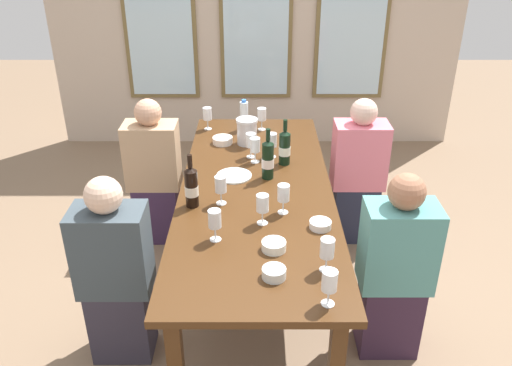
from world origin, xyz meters
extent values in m
plane|color=#7F654D|center=(0.00, 0.00, 0.00)|extent=(12.00, 12.00, 0.00)
cube|color=#C1AD99|center=(0.00, 2.50, 1.45)|extent=(4.13, 0.06, 2.90)
cube|color=brown|center=(-0.95, 2.45, 1.45)|extent=(0.72, 0.03, 1.88)
cube|color=silver|center=(-0.95, 2.44, 1.45)|extent=(0.64, 0.01, 1.80)
cube|color=brown|center=(0.00, 2.45, 1.45)|extent=(0.72, 0.03, 1.88)
cube|color=silver|center=(0.00, 2.44, 1.45)|extent=(0.64, 0.01, 1.80)
cube|color=brown|center=(0.95, 2.45, 1.45)|extent=(0.72, 0.03, 1.88)
cube|color=silver|center=(0.95, 2.44, 1.45)|extent=(0.64, 0.01, 1.80)
cube|color=#462912|center=(0.00, 0.00, 0.72)|extent=(0.93, 2.36, 0.04)
cube|color=#462912|center=(-0.37, 1.09, 0.35)|extent=(0.07, 0.07, 0.70)
cube|color=#462912|center=(0.37, 1.09, 0.35)|extent=(0.07, 0.07, 0.70)
cylinder|color=white|center=(-0.14, 0.15, 0.74)|extent=(0.23, 0.23, 0.01)
cylinder|color=silver|center=(-0.07, 0.68, 0.82)|extent=(0.14, 0.14, 0.17)
cylinder|color=silver|center=(-0.07, 0.68, 0.92)|extent=(0.16, 0.16, 0.02)
cylinder|color=black|center=(-0.37, -0.22, 0.85)|extent=(0.07, 0.07, 0.22)
cone|color=black|center=(-0.37, -0.22, 0.97)|extent=(0.07, 0.07, 0.02)
cylinder|color=black|center=(-0.37, -0.22, 1.02)|extent=(0.03, 0.03, 0.08)
cylinder|color=silver|center=(-0.37, -0.22, 0.84)|extent=(0.08, 0.08, 0.06)
cylinder|color=black|center=(0.07, 0.13, 0.86)|extent=(0.08, 0.08, 0.23)
cone|color=black|center=(0.07, 0.13, 0.98)|extent=(0.08, 0.08, 0.02)
cylinder|color=black|center=(0.07, 0.13, 1.03)|extent=(0.03, 0.03, 0.08)
cylinder|color=silver|center=(0.07, 0.13, 0.84)|extent=(0.08, 0.08, 0.06)
cylinder|color=black|center=(0.19, 0.34, 0.85)|extent=(0.08, 0.07, 0.21)
cone|color=black|center=(0.19, 0.34, 0.96)|extent=(0.08, 0.07, 0.02)
cylinder|color=black|center=(0.19, 0.34, 1.01)|extent=(0.03, 0.03, 0.08)
cylinder|color=white|center=(0.19, 0.34, 0.84)|extent=(0.08, 0.08, 0.06)
cylinder|color=white|center=(0.34, -0.46, 0.76)|extent=(0.12, 0.12, 0.04)
cylinder|color=white|center=(0.08, -0.88, 0.76)|extent=(0.11, 0.11, 0.05)
cylinder|color=white|center=(-0.24, 0.69, 0.76)|extent=(0.15, 0.15, 0.05)
cylinder|color=white|center=(0.09, -0.66, 0.76)|extent=(0.12, 0.12, 0.05)
cylinder|color=white|center=(-0.09, 0.96, 0.85)|extent=(0.06, 0.06, 0.22)
cylinder|color=blue|center=(-0.09, 0.96, 0.97)|extent=(0.04, 0.04, 0.02)
cylinder|color=white|center=(-0.37, 0.97, 0.74)|extent=(0.06, 0.06, 0.00)
cylinder|color=white|center=(-0.37, 0.97, 0.78)|extent=(0.01, 0.01, 0.07)
cylinder|color=white|center=(-0.37, 0.97, 0.87)|extent=(0.07, 0.07, 0.09)
cylinder|color=#590C19|center=(-0.37, 0.97, 0.84)|extent=(0.06, 0.06, 0.04)
cylinder|color=white|center=(0.15, -0.30, 0.74)|extent=(0.06, 0.06, 0.00)
cylinder|color=white|center=(0.15, -0.30, 0.78)|extent=(0.01, 0.01, 0.07)
cylinder|color=white|center=(0.15, -0.30, 0.87)|extent=(0.07, 0.07, 0.09)
cylinder|color=maroon|center=(0.15, -0.30, 0.83)|extent=(0.06, 0.06, 0.02)
cylinder|color=white|center=(-0.04, 0.45, 0.74)|extent=(0.06, 0.06, 0.00)
cylinder|color=white|center=(-0.04, 0.45, 0.78)|extent=(0.01, 0.01, 0.07)
cylinder|color=white|center=(-0.04, 0.45, 0.87)|extent=(0.07, 0.07, 0.09)
cylinder|color=white|center=(0.04, 0.96, 0.74)|extent=(0.06, 0.06, 0.00)
cylinder|color=white|center=(0.04, 0.96, 0.78)|extent=(0.01, 0.01, 0.07)
cylinder|color=white|center=(0.04, 0.96, 0.87)|extent=(0.07, 0.07, 0.09)
cylinder|color=maroon|center=(0.04, 0.96, 0.83)|extent=(0.06, 0.06, 0.03)
cylinder|color=white|center=(0.31, -1.07, 0.74)|extent=(0.06, 0.06, 0.00)
cylinder|color=white|center=(0.31, -1.07, 0.78)|extent=(0.01, 0.01, 0.07)
cylinder|color=white|center=(0.31, -1.07, 0.87)|extent=(0.07, 0.07, 0.09)
cylinder|color=maroon|center=(0.31, -1.07, 0.83)|extent=(0.06, 0.06, 0.02)
cylinder|color=white|center=(-0.20, -0.20, 0.74)|extent=(0.06, 0.06, 0.00)
cylinder|color=white|center=(-0.20, -0.20, 0.78)|extent=(0.01, 0.01, 0.07)
cylinder|color=white|center=(-0.20, -0.20, 0.87)|extent=(0.07, 0.07, 0.09)
cylinder|color=white|center=(-0.01, 0.37, 0.74)|extent=(0.06, 0.06, 0.00)
cylinder|color=white|center=(-0.01, 0.37, 0.78)|extent=(0.01, 0.01, 0.07)
cylinder|color=white|center=(-0.01, 0.37, 0.87)|extent=(0.07, 0.07, 0.09)
cylinder|color=white|center=(-0.21, -0.57, 0.74)|extent=(0.06, 0.06, 0.00)
cylinder|color=white|center=(-0.21, -0.57, 0.78)|extent=(0.01, 0.01, 0.07)
cylinder|color=white|center=(-0.21, -0.57, 0.87)|extent=(0.07, 0.07, 0.09)
cylinder|color=#590C19|center=(-0.21, -0.57, 0.84)|extent=(0.06, 0.06, 0.04)
cylinder|color=white|center=(0.03, -0.41, 0.74)|extent=(0.06, 0.06, 0.00)
cylinder|color=white|center=(0.03, -0.41, 0.78)|extent=(0.01, 0.01, 0.07)
cylinder|color=white|center=(0.03, -0.41, 0.87)|extent=(0.07, 0.07, 0.09)
cylinder|color=white|center=(0.33, -0.83, 0.74)|extent=(0.06, 0.06, 0.00)
cylinder|color=white|center=(0.33, -0.83, 0.78)|extent=(0.01, 0.01, 0.07)
cylinder|color=white|center=(0.33, -0.83, 0.87)|extent=(0.07, 0.07, 0.09)
cylinder|color=white|center=(0.11, 0.45, 0.74)|extent=(0.06, 0.06, 0.00)
cylinder|color=white|center=(0.11, 0.45, 0.78)|extent=(0.01, 0.01, 0.07)
cylinder|color=white|center=(0.11, 0.45, 0.87)|extent=(0.07, 0.07, 0.09)
cylinder|color=beige|center=(0.11, 0.45, 0.83)|extent=(0.06, 0.06, 0.02)
cube|color=#392544|center=(-0.75, 0.58, 0.23)|extent=(0.32, 0.24, 0.45)
cube|color=tan|center=(-0.75, 0.58, 0.69)|extent=(0.38, 0.24, 0.48)
sphere|color=tan|center=(-0.75, 0.58, 1.02)|extent=(0.19, 0.19, 0.19)
cube|color=#23263A|center=(0.75, 0.59, 0.23)|extent=(0.32, 0.24, 0.45)
cube|color=pink|center=(0.75, 0.59, 0.69)|extent=(0.38, 0.24, 0.48)
sphere|color=beige|center=(0.75, 0.59, 1.02)|extent=(0.19, 0.19, 0.19)
cube|color=#332F3E|center=(-0.75, -0.60, 0.23)|extent=(0.32, 0.24, 0.45)
cube|color=#3C4850|center=(-0.75, -0.60, 0.69)|extent=(0.38, 0.24, 0.48)
sphere|color=beige|center=(-0.75, -0.60, 1.02)|extent=(0.19, 0.19, 0.19)
cube|color=#372238|center=(0.75, -0.56, 0.23)|extent=(0.32, 0.24, 0.45)
cube|color=teal|center=(0.75, -0.56, 0.69)|extent=(0.38, 0.24, 0.48)
sphere|color=#A16A4D|center=(0.75, -0.56, 1.02)|extent=(0.19, 0.19, 0.19)
camera|label=1|loc=(0.00, -2.82, 2.25)|focal=36.61mm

